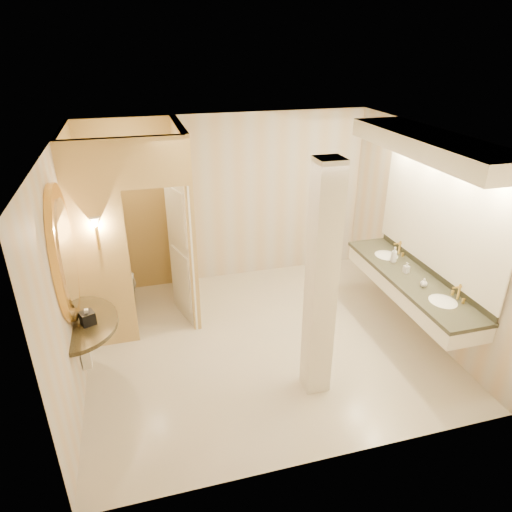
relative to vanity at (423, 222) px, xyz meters
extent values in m
plane|color=beige|center=(-1.98, 0.30, -1.63)|extent=(4.50, 4.50, 0.00)
plane|color=white|center=(-1.98, 0.30, 1.07)|extent=(4.50, 4.50, 0.00)
cube|color=beige|center=(-1.98, 2.30, -0.28)|extent=(4.50, 0.02, 2.70)
cube|color=beige|center=(-1.98, -1.70, -0.28)|extent=(4.50, 0.02, 2.70)
cube|color=beige|center=(-4.23, 0.30, -0.28)|extent=(0.02, 4.00, 2.70)
cube|color=beige|center=(0.27, 0.30, -0.28)|extent=(0.02, 4.00, 2.70)
cube|color=#E8C079|center=(-2.78, 1.55, -0.28)|extent=(0.10, 1.50, 2.70)
cube|color=#E8C079|center=(-3.90, 0.80, -0.28)|extent=(0.65, 0.10, 2.70)
cube|color=#E8C079|center=(-3.18, 0.80, 0.77)|extent=(0.80, 0.10, 0.60)
cube|color=white|center=(-2.89, 1.18, -0.58)|extent=(0.27, 0.78, 2.10)
cylinder|color=gold|center=(-3.90, 0.73, -0.08)|extent=(0.03, 0.03, 0.30)
cone|color=white|center=(-3.90, 0.73, 0.12)|extent=(0.14, 0.14, 0.14)
cube|color=white|center=(-0.03, 0.00, -0.90)|extent=(0.60, 2.43, 0.24)
cube|color=black|center=(-0.03, 0.00, -0.78)|extent=(0.64, 2.47, 0.05)
cube|color=black|center=(0.25, 0.00, -0.71)|extent=(0.03, 2.43, 0.10)
ellipsoid|color=white|center=(-0.03, -0.66, -0.80)|extent=(0.40, 0.44, 0.15)
cylinder|color=gold|center=(0.17, -0.66, -0.67)|extent=(0.03, 0.03, 0.22)
ellipsoid|color=white|center=(-0.03, 0.66, -0.80)|extent=(0.40, 0.44, 0.15)
cylinder|color=gold|center=(0.17, 0.66, -0.67)|extent=(0.03, 0.03, 0.22)
cube|color=white|center=(0.25, 0.00, 0.07)|extent=(0.03, 2.43, 1.40)
cube|color=white|center=(-0.03, 0.00, 0.96)|extent=(0.75, 2.63, 0.22)
cylinder|color=black|center=(-4.21, 0.02, -0.78)|extent=(1.14, 1.14, 0.05)
cube|color=white|center=(-4.17, 0.02, -1.08)|extent=(0.10, 0.10, 0.60)
cylinder|color=gold|center=(-4.19, 0.02, 0.07)|extent=(0.07, 1.14, 1.14)
cylinder|color=white|center=(-4.15, 0.02, 0.07)|extent=(0.02, 0.91, 0.91)
cube|color=white|center=(-1.63, -0.69, -0.28)|extent=(0.27, 0.27, 2.70)
cube|color=black|center=(-4.07, -0.04, -0.68)|extent=(0.19, 0.19, 0.14)
imported|color=white|center=(-3.74, 1.65, -1.28)|extent=(0.45, 0.72, 0.70)
imported|color=beige|center=(-0.05, 0.11, -0.68)|extent=(0.08, 0.08, 0.14)
imported|color=silver|center=(-0.05, -0.28, -0.70)|extent=(0.10, 0.10, 0.11)
imported|color=#C6B28C|center=(-0.05, 0.44, -0.64)|extent=(0.11, 0.11, 0.23)
camera|label=1|loc=(-3.39, -4.56, 2.07)|focal=32.00mm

